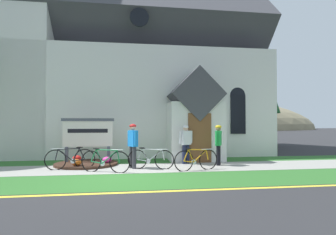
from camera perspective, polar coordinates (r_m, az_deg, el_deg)
The scene contains 17 objects.
ground at distance 12.69m, azimuth -8.86°, elevation -8.76°, with size 140.00×140.00×0.00m, color #2B2B2D.
sidewalk_slab at distance 10.45m, azimuth -5.48°, elevation -10.39°, with size 32.00×2.17×0.01m, color #99968E.
grass_verge at distance 8.24m, azimuth -4.76°, elevation -12.90°, with size 32.00×2.33×0.01m, color #2D6628.
church_lawn at distance 12.31m, azimuth -5.89°, elevation -8.99°, with size 24.00×1.59×0.01m, color #2D6628.
curb_paint_stripe at distance 6.96m, azimuth -4.11°, elevation -15.11°, with size 28.00×0.16×0.01m, color yellow.
church_building at distance 17.57m, azimuth -7.81°, elevation 9.72°, with size 14.40×10.92×13.82m.
church_sign at distance 11.86m, azimuth -16.25°, elevation -3.26°, with size 2.12×0.15×1.88m.
flower_bed at distance 11.57m, azimuth -16.54°, elevation -9.11°, with size 2.45×2.45×0.34m.
bicycle_red at distance 10.18m, azimuth -3.65°, elevation -8.55°, with size 1.68×0.46×0.81m.
bicycle_blue at distance 10.65m, azimuth -19.58°, elevation -8.07°, with size 1.75×0.20×0.84m.
bicycle_yellow at distance 9.73m, azimuth -12.93°, elevation -8.77°, with size 1.69×0.70×0.84m.
bicycle_silver at distance 9.92m, azimuth 5.84°, elevation -8.68°, with size 1.68×0.48×0.82m.
cyclist_in_blue_jersey at distance 11.16m, azimuth 10.40°, elevation -5.02°, with size 0.40×0.63×1.60m.
cyclist_in_red_jersey at distance 10.30m, azimuth -7.31°, elevation -5.16°, with size 0.39×0.65×1.65m.
cyclist_in_yellow_jersey at distance 11.40m, azimuth 3.70°, elevation -4.98°, with size 0.60×0.40×1.59m.
roadside_conifer at distance 21.30m, azimuth 16.88°, elevation 9.42°, with size 3.93×3.93×8.77m.
distant_hill at distance 70.53m, azimuth -11.59°, elevation -2.50°, with size 108.17×40.82×20.32m, color #847A5B.
Camera 1 is at (0.16, -8.57, 1.68)m, focal length 29.42 mm.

